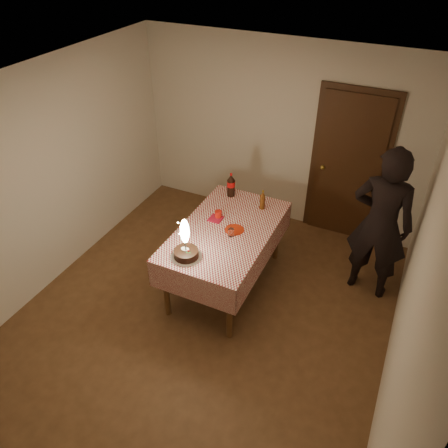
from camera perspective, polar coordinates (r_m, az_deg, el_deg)
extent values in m
cube|color=brown|center=(5.21, -2.38, -11.39)|extent=(4.00, 4.50, 0.01)
cube|color=beige|center=(6.16, 7.11, 11.41)|extent=(4.00, 0.04, 2.60)
cube|color=beige|center=(3.16, -23.53, -21.70)|extent=(4.00, 0.04, 2.60)
cube|color=beige|center=(5.45, -21.89, 5.53)|extent=(0.04, 4.50, 2.60)
cube|color=beige|center=(4.01, 23.66, -6.79)|extent=(0.04, 4.50, 2.60)
cube|color=silver|center=(3.74, -3.39, 16.76)|extent=(4.00, 4.50, 0.04)
cube|color=#472814|center=(6.05, 15.83, 6.92)|extent=(0.85, 0.05, 2.05)
sphere|color=#B28C33|center=(6.07, 12.75, 7.22)|extent=(0.06, 0.06, 0.06)
cube|color=brown|center=(5.02, 0.24, -0.98)|extent=(0.90, 1.60, 0.04)
cylinder|color=brown|center=(4.95, -7.59, -8.34)|extent=(0.07, 0.07, 0.79)
cylinder|color=brown|center=(4.67, 0.73, -11.25)|extent=(0.07, 0.07, 0.79)
cylinder|color=brown|center=(5.94, -0.16, 0.64)|extent=(0.07, 0.07, 0.79)
cylinder|color=brown|center=(5.71, 6.93, -1.29)|extent=(0.07, 0.07, 0.79)
cube|color=white|center=(5.00, 0.24, -0.74)|extent=(1.02, 1.72, 0.01)
cube|color=white|center=(4.54, -4.37, -8.36)|extent=(1.02, 0.01, 0.34)
cube|color=white|center=(5.75, 3.84, 2.44)|extent=(1.02, 0.01, 0.34)
cube|color=white|center=(5.30, -4.71, -0.89)|extent=(0.01, 1.72, 0.34)
cube|color=white|center=(4.97, 5.53, -3.85)|extent=(0.01, 1.72, 0.34)
cylinder|color=white|center=(4.63, -4.93, -4.24)|extent=(0.33, 0.33, 0.01)
cylinder|color=black|center=(4.61, -4.96, -3.83)|extent=(0.26, 0.26, 0.08)
cylinder|color=white|center=(4.60, -5.11, -3.26)|extent=(0.07, 0.07, 0.00)
sphere|color=red|center=(4.55, -4.67, -3.53)|extent=(0.02, 0.02, 0.02)
cube|color=#19721E|center=(4.55, -4.56, -3.75)|extent=(0.02, 0.01, 0.00)
cube|color=#19721E|center=(4.55, -4.87, -3.70)|extent=(0.01, 0.02, 0.00)
cylinder|color=#262628|center=(4.54, -5.02, -2.86)|extent=(0.01, 0.01, 0.12)
ellipsoid|color=#FFF2BF|center=(4.43, -5.15, -0.95)|extent=(0.09, 0.09, 0.29)
sphere|color=white|center=(4.49, -5.08, -2.07)|extent=(0.04, 0.04, 0.04)
cylinder|color=#B6270C|center=(4.99, 1.38, -0.75)|extent=(0.22, 0.22, 0.01)
cylinder|color=red|center=(5.15, -0.76, 1.24)|extent=(0.08, 0.08, 0.10)
cylinder|color=white|center=(4.88, 0.91, -1.09)|extent=(0.07, 0.07, 0.09)
cube|color=#A4122A|center=(5.15, -1.08, 0.70)|extent=(0.15, 0.15, 0.02)
cylinder|color=black|center=(5.55, 0.92, 4.73)|extent=(0.10, 0.10, 0.22)
cylinder|color=red|center=(5.52, 0.92, 5.27)|extent=(0.10, 0.10, 0.07)
cone|color=black|center=(5.47, 0.93, 6.08)|extent=(0.10, 0.10, 0.08)
cylinder|color=red|center=(5.45, 0.94, 6.49)|extent=(0.03, 0.03, 0.02)
cylinder|color=#5F3210|center=(5.32, 5.04, 2.87)|extent=(0.06, 0.06, 0.18)
cone|color=#5F3210|center=(5.26, 5.10, 3.96)|extent=(0.06, 0.06, 0.06)
cylinder|color=olive|center=(5.24, 5.12, 4.29)|extent=(0.02, 0.02, 0.02)
imported|color=black|center=(5.19, 19.75, -0.07)|extent=(0.74, 0.53, 1.91)
cube|color=black|center=(4.96, 21.69, 7.05)|extent=(0.14, 0.10, 0.10)
cylinder|color=black|center=(5.03, 21.89, 7.40)|extent=(0.08, 0.09, 0.08)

